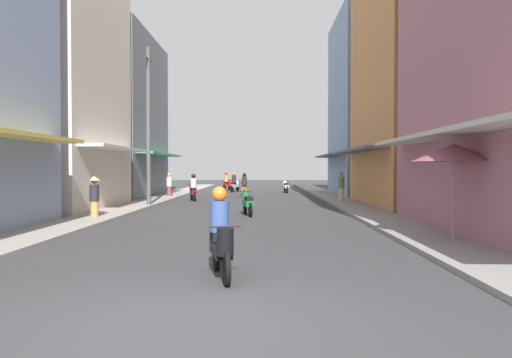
# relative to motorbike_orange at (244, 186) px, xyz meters

# --- Properties ---
(ground_plane) EXTENTS (102.79, 102.79, 0.00)m
(ground_plane) POSITION_rel_motorbike_orange_xyz_m (0.35, -7.51, -0.70)
(ground_plane) COLOR #38383A
(sidewalk_left) EXTENTS (1.78, 54.72, 0.12)m
(sidewalk_left) POSITION_rel_motorbike_orange_xyz_m (-4.95, -7.51, -0.64)
(sidewalk_left) COLOR #9E9991
(sidewalk_left) RESTS_ON ground
(sidewalk_right) EXTENTS (1.78, 54.72, 0.12)m
(sidewalk_right) POSITION_rel_motorbike_orange_xyz_m (5.65, -7.51, -0.64)
(sidewalk_right) COLOR gray
(sidewalk_right) RESTS_ON ground
(building_left_mid) EXTENTS (7.05, 8.00, 15.39)m
(building_left_mid) POSITION_rel_motorbike_orange_xyz_m (-8.84, -10.93, 6.98)
(building_left_mid) COLOR silver
(building_left_mid) RESTS_ON ground
(building_left_far) EXTENTS (7.05, 9.68, 10.39)m
(building_left_far) POSITION_rel_motorbike_orange_xyz_m (-8.84, -1.75, 4.48)
(building_left_far) COLOR slate
(building_left_far) RESTS_ON ground
(building_right_mid) EXTENTS (7.05, 9.74, 15.96)m
(building_right_mid) POSITION_rel_motorbike_orange_xyz_m (9.53, -8.52, 7.27)
(building_right_mid) COLOR #D88C4C
(building_right_mid) RESTS_ON ground
(building_right_far) EXTENTS (7.05, 9.21, 12.78)m
(building_right_far) POSITION_rel_motorbike_orange_xyz_m (9.53, 1.87, 5.68)
(building_right_far) COLOR #8CA5CC
(building_right_far) RESTS_ON ground
(motorbike_orange) EXTENTS (0.55, 1.81, 1.58)m
(motorbike_orange) POSITION_rel_motorbike_orange_xyz_m (0.00, 0.00, 0.00)
(motorbike_orange) COLOR black
(motorbike_orange) RESTS_ON ground
(motorbike_silver) EXTENTS (0.73, 1.75, 1.58)m
(motorbike_silver) POSITION_rel_motorbike_orange_xyz_m (-0.99, 5.35, 0.00)
(motorbike_silver) COLOR black
(motorbike_silver) RESTS_ON ground
(motorbike_white) EXTENTS (0.55, 1.81, 0.96)m
(motorbike_white) POSITION_rel_motorbike_orange_xyz_m (3.02, 4.22, -0.20)
(motorbike_white) COLOR black
(motorbike_white) RESTS_ON ground
(motorbike_red) EXTENTS (0.72, 1.75, 1.58)m
(motorbike_red) POSITION_rel_motorbike_orange_xyz_m (-1.77, 7.45, 0.00)
(motorbike_red) COLOR black
(motorbike_red) RESTS_ON ground
(motorbike_black) EXTENTS (0.64, 1.78, 1.58)m
(motorbike_black) POSITION_rel_motorbike_orange_xyz_m (0.58, -24.45, 0.00)
(motorbike_black) COLOR black
(motorbike_black) RESTS_ON ground
(motorbike_green) EXTENTS (0.62, 1.79, 0.96)m
(motorbike_green) POSITION_rel_motorbike_orange_xyz_m (0.67, -13.48, -0.20)
(motorbike_green) COLOR black
(motorbike_green) RESTS_ON ground
(motorbike_maroon) EXTENTS (0.70, 1.76, 1.58)m
(motorbike_maroon) POSITION_rel_motorbike_orange_xyz_m (-2.80, -4.85, 0.00)
(motorbike_maroon) COLOR black
(motorbike_maroon) RESTS_ON ground
(pedestrian_midway) EXTENTS (0.34, 0.34, 1.60)m
(pedestrian_midway) POSITION_rel_motorbike_orange_xyz_m (-4.77, -1.98, 0.09)
(pedestrian_midway) COLOR #99333F
(pedestrian_midway) RESTS_ON ground
(pedestrian_far) EXTENTS (0.44, 0.44, 1.61)m
(pedestrian_far) POSITION_rel_motorbike_orange_xyz_m (-4.90, -15.26, 0.21)
(pedestrian_far) COLOR #BF8C3F
(pedestrian_far) RESTS_ON ground
(pedestrian_crossing) EXTENTS (0.34, 0.34, 1.68)m
(pedestrian_crossing) POSITION_rel_motorbike_orange_xyz_m (5.65, -5.91, 0.14)
(pedestrian_crossing) COLOR beige
(pedestrian_crossing) RESTS_ON ground
(vendor_umbrella) EXTENTS (2.06, 2.06, 2.52)m
(vendor_umbrella) POSITION_rel_motorbike_orange_xyz_m (6.08, -20.66, 1.59)
(vendor_umbrella) COLOR #99999E
(vendor_umbrella) RESTS_ON ground
(utility_pole) EXTENTS (0.20, 1.20, 7.80)m
(utility_pole) POSITION_rel_motorbike_orange_xyz_m (-4.31, -9.35, 3.28)
(utility_pole) COLOR #4C4C4F
(utility_pole) RESTS_ON ground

